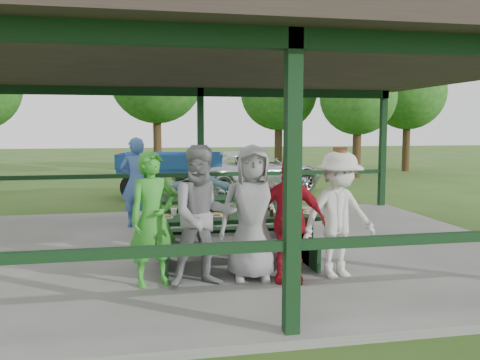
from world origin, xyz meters
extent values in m
plane|color=#274C17|center=(0.00, 0.00, 0.00)|extent=(90.00, 90.00, 0.00)
cube|color=slate|center=(0.00, 0.00, 0.05)|extent=(10.00, 8.00, 0.10)
cube|color=black|center=(0.00, -3.80, 1.60)|extent=(0.15, 0.15, 3.00)
cube|color=black|center=(0.00, 3.80, 1.60)|extent=(0.15, 0.15, 3.00)
cube|color=black|center=(4.80, 3.80, 1.60)|extent=(0.15, 0.15, 3.00)
cube|color=black|center=(-2.40, -3.80, 1.00)|extent=(4.65, 0.10, 0.10)
cube|color=black|center=(-2.40, 3.80, 1.00)|extent=(4.65, 0.10, 0.10)
cube|color=black|center=(2.40, 3.80, 1.00)|extent=(4.65, 0.10, 0.10)
cube|color=black|center=(0.00, -3.80, 3.00)|extent=(9.80, 0.15, 0.20)
cube|color=black|center=(0.00, 3.80, 3.00)|extent=(9.80, 0.15, 0.20)
cube|color=#2C2420|center=(0.00, 0.00, 3.22)|extent=(10.60, 8.60, 0.24)
cube|color=black|center=(-0.08, -1.20, 0.82)|extent=(2.50, 0.75, 0.06)
cube|color=black|center=(-0.08, -1.75, 0.53)|extent=(2.50, 0.28, 0.05)
cube|color=black|center=(-0.08, -0.65, 0.53)|extent=(2.50, 0.28, 0.05)
cube|color=black|center=(-1.15, -1.20, 0.47)|extent=(0.06, 0.70, 0.75)
cube|color=black|center=(0.99, -1.20, 0.47)|extent=(0.06, 0.70, 0.75)
cube|color=black|center=(-1.15, -1.20, 0.33)|extent=(0.06, 1.39, 0.45)
cube|color=black|center=(0.99, -1.20, 0.33)|extent=(0.06, 1.39, 0.45)
cube|color=black|center=(0.17, 0.80, 0.82)|extent=(2.70, 0.75, 0.06)
cube|color=black|center=(0.17, 0.25, 0.53)|extent=(2.70, 0.28, 0.05)
cube|color=black|center=(0.17, 1.35, 0.53)|extent=(2.70, 0.28, 0.05)
cube|color=black|center=(-1.00, 0.80, 0.47)|extent=(0.06, 0.70, 0.75)
cube|color=black|center=(1.34, 0.80, 0.47)|extent=(0.06, 0.70, 0.75)
cube|color=black|center=(-1.00, 0.80, 0.33)|extent=(0.06, 1.39, 0.45)
cube|color=black|center=(1.34, 0.80, 0.33)|extent=(0.06, 1.39, 0.45)
cylinder|color=white|center=(-1.11, -1.20, 0.86)|extent=(0.22, 0.22, 0.01)
torus|color=#AC6F3D|center=(-1.15, -1.22, 0.88)|extent=(0.10, 0.10, 0.03)
torus|color=#AC6F3D|center=(-1.07, -1.22, 0.88)|extent=(0.10, 0.10, 0.03)
torus|color=#AC6F3D|center=(-1.11, -1.16, 0.88)|extent=(0.10, 0.10, 0.03)
cylinder|color=white|center=(-0.37, -1.20, 0.86)|extent=(0.22, 0.22, 0.01)
torus|color=#AC6F3D|center=(-0.41, -1.22, 0.88)|extent=(0.10, 0.10, 0.03)
torus|color=#AC6F3D|center=(-0.33, -1.22, 0.88)|extent=(0.10, 0.10, 0.03)
torus|color=#AC6F3D|center=(-0.37, -1.16, 0.88)|extent=(0.10, 0.10, 0.03)
cylinder|color=white|center=(0.27, -1.20, 0.86)|extent=(0.22, 0.22, 0.01)
torus|color=#AC6F3D|center=(0.23, -1.22, 0.88)|extent=(0.10, 0.10, 0.03)
torus|color=#AC6F3D|center=(0.31, -1.22, 0.88)|extent=(0.10, 0.10, 0.03)
torus|color=#AC6F3D|center=(0.27, -1.16, 0.88)|extent=(0.10, 0.10, 0.03)
cylinder|color=white|center=(1.06, -1.20, 0.86)|extent=(0.22, 0.22, 0.01)
torus|color=#AC6F3D|center=(1.02, -1.22, 0.88)|extent=(0.10, 0.10, 0.03)
torus|color=#AC6F3D|center=(1.10, -1.22, 0.88)|extent=(0.10, 0.10, 0.03)
torus|color=#AC6F3D|center=(1.06, -1.16, 0.88)|extent=(0.10, 0.10, 0.03)
cylinder|color=#381E0F|center=(-0.61, -1.38, 0.90)|extent=(0.06, 0.06, 0.10)
cylinder|color=#381E0F|center=(-0.22, -1.38, 0.90)|extent=(0.06, 0.06, 0.10)
cylinder|color=#381E0F|center=(0.43, -1.38, 0.90)|extent=(0.06, 0.06, 0.10)
cylinder|color=#381E0F|center=(0.60, -1.38, 0.90)|extent=(0.06, 0.06, 0.10)
cylinder|color=#381E0F|center=(0.62, -1.38, 0.90)|extent=(0.06, 0.06, 0.10)
cone|color=white|center=(-0.98, -1.00, 0.90)|extent=(0.09, 0.09, 0.10)
cone|color=white|center=(0.06, -1.00, 0.90)|extent=(0.09, 0.09, 0.10)
cone|color=white|center=(0.55, -1.00, 0.90)|extent=(0.09, 0.09, 0.10)
cone|color=white|center=(0.73, -1.00, 0.90)|extent=(0.09, 0.09, 0.10)
imported|color=green|center=(-1.31, -1.95, 0.98)|extent=(0.74, 0.61, 1.76)
imported|color=gray|center=(-0.68, -2.10, 1.02)|extent=(0.96, 0.79, 1.84)
imported|color=gray|center=(0.01, -1.97, 1.02)|extent=(0.97, 0.71, 1.84)
imported|color=maroon|center=(0.46, -2.14, 0.93)|extent=(1.05, 0.69, 1.66)
imported|color=silver|center=(1.19, -2.10, 0.97)|extent=(1.23, 0.85, 1.74)
cylinder|color=brown|center=(1.19, -2.10, 1.78)|extent=(0.38, 0.38, 0.02)
cylinder|color=brown|center=(1.19, -2.10, 1.84)|extent=(0.22, 0.22, 0.11)
imported|color=#8CC3D8|center=(-0.25, 1.69, 0.88)|extent=(1.51, 0.87, 1.55)
imported|color=#3F63A5|center=(-1.54, 2.07, 1.03)|extent=(0.72, 0.52, 1.86)
imported|color=gray|center=(1.58, 1.70, 0.86)|extent=(0.83, 0.69, 1.52)
imported|color=silver|center=(2.09, 7.67, 0.70)|extent=(5.51, 4.04, 1.39)
cube|color=navy|center=(-0.52, 7.06, 0.87)|extent=(3.28, 2.03, 0.13)
cube|color=navy|center=(-0.65, 6.31, 1.15)|extent=(3.03, 0.58, 0.44)
cube|color=navy|center=(-0.39, 7.81, 1.15)|extent=(3.03, 0.58, 0.44)
cube|color=navy|center=(-2.03, 7.32, 1.15)|extent=(0.32, 1.52, 0.44)
cube|color=navy|center=(0.99, 6.80, 1.15)|extent=(0.32, 1.52, 0.44)
cylinder|color=black|center=(-1.63, 6.42, 0.42)|extent=(0.85, 0.33, 0.83)
cylinder|color=yellow|center=(-1.63, 6.42, 0.42)|extent=(0.34, 0.29, 0.31)
cylinder|color=black|center=(-1.35, 8.03, 0.42)|extent=(0.85, 0.33, 0.83)
cylinder|color=yellow|center=(-1.35, 8.03, 0.42)|extent=(0.34, 0.29, 0.31)
cylinder|color=black|center=(0.31, 6.08, 0.42)|extent=(0.85, 0.33, 0.83)
cylinder|color=yellow|center=(0.31, 6.08, 0.42)|extent=(0.34, 0.29, 0.31)
cylinder|color=black|center=(0.59, 7.70, 0.42)|extent=(0.85, 0.33, 0.83)
cylinder|color=yellow|center=(0.59, 7.70, 0.42)|extent=(0.34, 0.29, 0.31)
cube|color=navy|center=(1.53, 6.71, 0.77)|extent=(1.09, 0.27, 0.09)
cone|color=#F2590C|center=(-2.08, 7.33, 1.26)|extent=(0.10, 0.43, 0.44)
cylinder|color=black|center=(-0.69, 14.09, 1.60)|extent=(0.36, 0.36, 3.20)
sphere|color=#194D14|center=(-0.69, 14.09, 4.36)|extent=(4.10, 4.10, 4.10)
cylinder|color=black|center=(4.94, 14.52, 1.39)|extent=(0.36, 0.36, 2.78)
sphere|color=#194D14|center=(4.94, 14.52, 3.78)|extent=(3.55, 3.55, 3.55)
cylinder|color=black|center=(7.66, 11.79, 1.27)|extent=(0.36, 0.36, 2.53)
sphere|color=#194D14|center=(7.66, 11.79, 3.44)|extent=(3.24, 3.24, 3.24)
cylinder|color=black|center=(11.33, 14.24, 1.41)|extent=(0.36, 0.36, 2.82)
sphere|color=#194D14|center=(11.33, 14.24, 3.84)|extent=(3.61, 3.61, 3.61)
camera|label=1|loc=(-1.46, -8.55, 2.17)|focal=38.00mm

